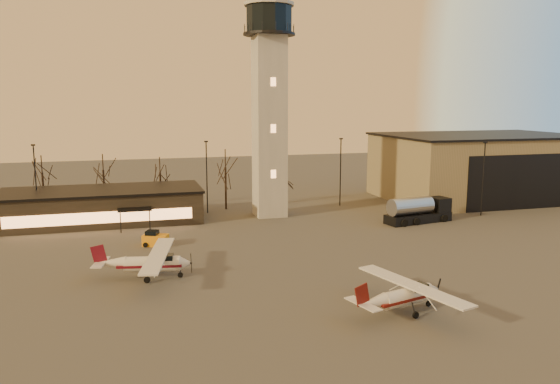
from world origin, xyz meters
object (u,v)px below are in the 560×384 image
(cessna_rear, at_px, (154,266))
(service_cart, at_px, (155,240))
(hangar, at_px, (479,166))
(terminal, at_px, (102,206))
(control_tower, at_px, (269,95))
(fuel_truck, at_px, (418,212))
(cessna_front, at_px, (408,299))

(cessna_rear, relative_size, service_cart, 3.90)
(hangar, xyz_separation_m, terminal, (-57.99, -2.00, -3.00))
(hangar, distance_m, service_cart, 54.67)
(control_tower, relative_size, hangar, 1.07)
(terminal, relative_size, fuel_truck, 2.70)
(control_tower, height_order, cessna_front, control_tower)
(cessna_front, bearing_deg, hangar, 34.18)
(cessna_front, xyz_separation_m, service_cart, (-17.16, 24.45, -0.39))
(hangar, bearing_deg, cessna_front, -130.84)
(fuel_truck, bearing_deg, cessna_rear, -167.63)
(fuel_truck, bearing_deg, service_cart, 174.76)
(control_tower, height_order, fuel_truck, control_tower)
(cessna_front, height_order, service_cart, cessna_front)
(hangar, distance_m, cessna_front, 53.57)
(terminal, bearing_deg, fuel_truck, -16.19)
(cessna_front, bearing_deg, fuel_truck, 43.83)
(cessna_front, xyz_separation_m, fuel_truck, (16.33, 26.97, 0.31))
(terminal, height_order, cessna_rear, terminal)
(cessna_front, relative_size, fuel_truck, 1.15)
(service_cart, bearing_deg, hangar, 38.93)
(terminal, bearing_deg, control_tower, -5.15)
(hangar, xyz_separation_m, cessna_front, (-34.93, -40.41, -4.13))
(fuel_truck, bearing_deg, control_tower, 141.92)
(control_tower, distance_m, cessna_front, 39.52)
(cessna_front, bearing_deg, cessna_rear, 128.49)
(control_tower, xyz_separation_m, fuel_truck, (17.40, -9.45, -14.99))
(terminal, xyz_separation_m, fuel_truck, (39.39, -11.44, -0.82))
(cessna_rear, bearing_deg, service_cart, 97.94)
(cessna_front, distance_m, cessna_rear, 22.21)
(cessna_front, height_order, cessna_rear, cessna_rear)
(terminal, distance_m, cessna_front, 44.81)
(control_tower, relative_size, service_cart, 10.95)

